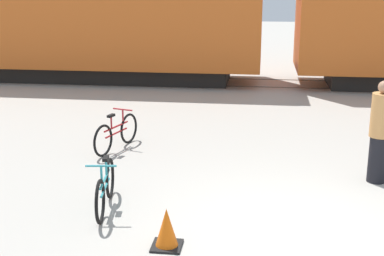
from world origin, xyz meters
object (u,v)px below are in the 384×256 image
bicycle_teal (105,188)px  traffic_cone (167,229)px  bicycle_maroon (116,133)px  person_in_tan (380,132)px

bicycle_teal → traffic_cone: (1.15, -1.07, -0.10)m
bicycle_maroon → traffic_cone: size_ratio=2.93×
bicycle_maroon → person_in_tan: (5.02, -1.21, 0.55)m
bicycle_teal → traffic_cone: 1.58m
bicycle_maroon → bicycle_teal: same height
bicycle_maroon → bicycle_teal: (0.64, -2.98, -0.00)m
bicycle_maroon → person_in_tan: person_in_tan is taller
person_in_tan → bicycle_teal: bearing=129.3°
bicycle_teal → person_in_tan: size_ratio=0.89×
bicycle_maroon → traffic_cone: bicycle_maroon is taller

